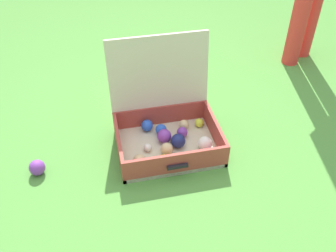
{
  "coord_description": "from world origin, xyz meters",
  "views": [
    {
      "loc": [
        -0.33,
        -1.53,
        1.47
      ],
      "look_at": [
        0.01,
        -0.02,
        0.17
      ],
      "focal_mm": 40.07,
      "sensor_mm": 36.0,
      "label": 1
    }
  ],
  "objects": [
    {
      "name": "ground_plane",
      "position": [
        0.0,
        0.0,
        0.0
      ],
      "size": [
        16.0,
        16.0,
        0.0
      ],
      "primitive_type": "plane",
      "color": "#4C8C38"
    },
    {
      "name": "stray_ball_on_grass",
      "position": [
        -0.7,
        -0.05,
        0.04
      ],
      "size": [
        0.08,
        0.08,
        0.08
      ],
      "primitive_type": "sphere",
      "color": "purple",
      "rests_on": "ground"
    },
    {
      "name": "open_suitcase",
      "position": [
        0.01,
        0.04,
        0.12
      ],
      "size": [
        0.56,
        0.51,
        0.57
      ],
      "color": "beige",
      "rests_on": "ground"
    }
  ]
}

